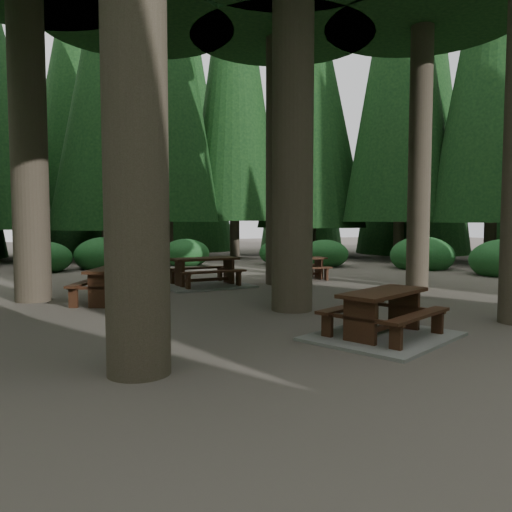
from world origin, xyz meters
name	(u,v)px	position (x,y,z in m)	size (l,w,h in m)	color
ground	(260,314)	(0.00, 0.00, 0.00)	(80.00, 80.00, 0.00)	#564F46
picnic_table_a	(383,322)	(1.04, -2.57, 0.25)	(2.77, 2.58, 0.75)	gray
picnic_table_b	(112,279)	(-2.53, 2.57, 0.52)	(2.07, 2.26, 0.79)	black
picnic_table_c	(205,276)	(0.18, 4.49, 0.28)	(2.59, 2.23, 0.81)	gray
picnic_table_d	(300,265)	(3.45, 5.01, 0.46)	(1.67, 1.37, 0.69)	black
shrub_ring	(277,288)	(0.70, 0.75, 0.40)	(23.86, 24.64, 1.49)	#205D25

